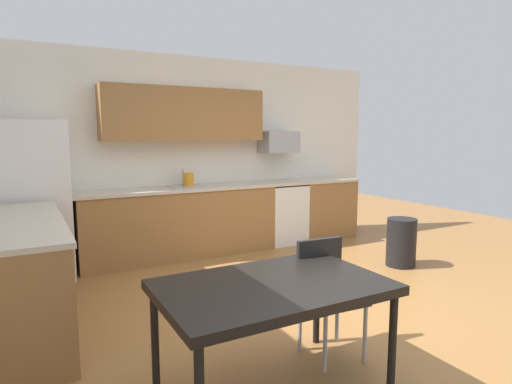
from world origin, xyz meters
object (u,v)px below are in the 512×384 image
chair_near_table (327,287)px  trash_bin (401,242)px  dining_table (272,292)px  microwave (279,142)px  oven_range (282,213)px  kettle (189,180)px  refrigerator (32,201)px

chair_near_table → trash_bin: 2.51m
dining_table → microwave: bearing=57.7°
oven_range → microwave: microwave is taller
trash_bin → oven_range: bearing=111.1°
chair_near_table → microwave: bearing=64.3°
oven_range → trash_bin: (0.67, -1.73, -0.16)m
chair_near_table → kettle: kettle is taller
microwave → kettle: microwave is taller
refrigerator → trash_bin: 4.38m
oven_range → dining_table: size_ratio=0.65×
refrigerator → microwave: (3.34, 0.18, 0.63)m
chair_near_table → kettle: bearing=89.5°
microwave → trash_bin: (0.67, -1.83, -1.22)m
refrigerator → dining_table: size_ratio=1.28×
refrigerator → trash_bin: size_ratio=2.98×
dining_table → kettle: bearing=78.9°
refrigerator → oven_range: bearing=1.4°
kettle → oven_range: bearing=-2.0°
refrigerator → oven_range: 3.37m
oven_range → kettle: 1.57m
refrigerator → dining_table: refrigerator is taller
oven_range → kettle: (-1.46, 0.05, 0.56)m
refrigerator → trash_bin: (4.01, -1.65, -0.59)m
refrigerator → dining_table: (1.24, -3.15, -0.23)m
trash_bin → dining_table: bearing=-151.7°
refrigerator → oven_range: (3.34, 0.08, -0.44)m
oven_range → microwave: bearing=90.0°
refrigerator → microwave: bearing=3.1°
microwave → refrigerator: bearing=-176.9°
microwave → kettle: size_ratio=2.70×
oven_range → trash_bin: size_ratio=1.52×
trash_bin → kettle: kettle is taller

